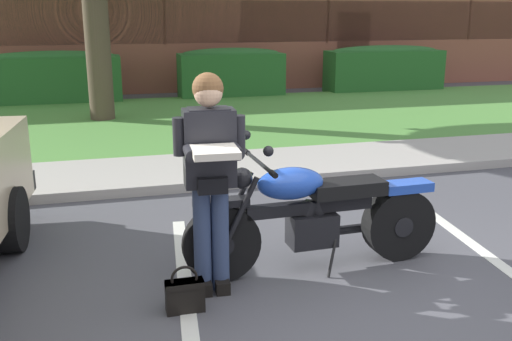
# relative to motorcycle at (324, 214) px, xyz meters

# --- Properties ---
(ground_plane) EXTENTS (140.00, 140.00, 0.00)m
(ground_plane) POSITION_rel_motorcycle_xyz_m (-0.13, -0.96, -0.48)
(ground_plane) COLOR #4C4C51
(curb_strip) EXTENTS (60.00, 0.20, 0.12)m
(curb_strip) POSITION_rel_motorcycle_xyz_m (-0.13, 2.50, -0.42)
(curb_strip) COLOR #ADA89E
(curb_strip) RESTS_ON ground
(concrete_walk) EXTENTS (60.00, 1.50, 0.08)m
(concrete_walk) POSITION_rel_motorcycle_xyz_m (-0.13, 3.35, -0.44)
(concrete_walk) COLOR #ADA89E
(concrete_walk) RESTS_ON ground
(grass_lawn) EXTENTS (60.00, 6.02, 0.06)m
(grass_lawn) POSITION_rel_motorcycle_xyz_m (-0.13, 7.11, -0.45)
(grass_lawn) COLOR #518E3D
(grass_lawn) RESTS_ON ground
(stall_stripe_0) EXTENTS (0.56, 4.39, 0.01)m
(stall_stripe_0) POSITION_rel_motorcycle_xyz_m (-1.27, -0.76, -0.48)
(stall_stripe_0) COLOR silver
(stall_stripe_0) RESTS_ON ground
(motorcycle) EXTENTS (2.24, 0.82, 1.18)m
(motorcycle) POSITION_rel_motorcycle_xyz_m (0.00, 0.00, 0.00)
(motorcycle) COLOR black
(motorcycle) RESTS_ON ground
(rider_person) EXTENTS (0.54, 0.60, 1.70)m
(rider_person) POSITION_rel_motorcycle_xyz_m (-1.00, -0.18, 0.53)
(rider_person) COLOR black
(rider_person) RESTS_ON ground
(handbag) EXTENTS (0.28, 0.13, 0.36)m
(handbag) POSITION_rel_motorcycle_xyz_m (-1.26, -0.45, -0.34)
(handbag) COLOR black
(handbag) RESTS_ON ground
(hedge_center_left) EXTENTS (3.07, 0.90, 1.24)m
(hedge_center_left) POSITION_rel_motorcycle_xyz_m (-2.75, 10.17, 0.17)
(hedge_center_left) COLOR #286028
(hedge_center_left) RESTS_ON ground
(hedge_center_right) EXTENTS (2.63, 0.90, 1.24)m
(hedge_center_right) POSITION_rel_motorcycle_xyz_m (1.51, 10.17, 0.17)
(hedge_center_right) COLOR #286028
(hedge_center_right) RESTS_ON ground
(hedge_right) EXTENTS (3.21, 0.90, 1.24)m
(hedge_right) POSITION_rel_motorcycle_xyz_m (5.77, 10.17, 0.17)
(hedge_right) COLOR #286028
(hedge_right) RESTS_ON ground
(brick_building) EXTENTS (27.07, 10.08, 3.56)m
(brick_building) POSITION_rel_motorcycle_xyz_m (0.01, 16.33, 1.30)
(brick_building) COLOR #93513D
(brick_building) RESTS_ON ground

